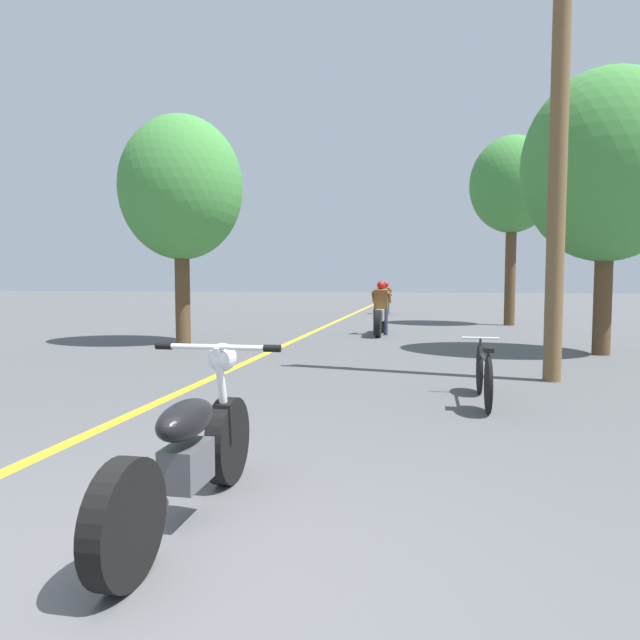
{
  "coord_description": "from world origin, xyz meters",
  "views": [
    {
      "loc": [
        1.33,
        -2.25,
        1.41
      ],
      "look_at": [
        -0.01,
        4.75,
        0.9
      ],
      "focal_mm": 32.0,
      "sensor_mm": 36.0,
      "label": 1
    }
  ],
  "objects": [
    {
      "name": "motorcycle_rider_far",
      "position": [
        -0.39,
        20.99,
        0.51
      ],
      "size": [
        0.5,
        1.93,
        1.33
      ],
      "color": "black",
      "rests_on": "ground"
    },
    {
      "name": "lane_stripe_center",
      "position": [
        -1.7,
        12.75,
        0.0
      ],
      "size": [
        0.14,
        48.0,
        0.01
      ],
      "primitive_type": "cube",
      "color": "yellow",
      "rests_on": "ground"
    },
    {
      "name": "roadside_tree_right_near",
      "position": [
        4.51,
        9.15,
        3.47
      ],
      "size": [
        3.05,
        2.74,
        5.24
      ],
      "color": "#513A23",
      "rests_on": "ground"
    },
    {
      "name": "motorcycle_rider_lead",
      "position": [
        0.14,
        12.24,
        0.52
      ],
      "size": [
        0.5,
        2.09,
        1.37
      ],
      "color": "black",
      "rests_on": "ground"
    },
    {
      "name": "motorcycle_foreground",
      "position": [
        -0.02,
        0.79,
        0.41
      ],
      "size": [
        0.85,
        1.95,
        0.99
      ],
      "color": "black",
      "rests_on": "ground"
    },
    {
      "name": "utility_pole",
      "position": [
        3.02,
        6.04,
        3.51
      ],
      "size": [
        1.1,
        0.24,
        6.84
      ],
      "color": "brown",
      "rests_on": "ground"
    },
    {
      "name": "bicycle_parked",
      "position": [
        1.96,
        4.41,
        0.33
      ],
      "size": [
        0.44,
        1.66,
        0.71
      ],
      "color": "black",
      "rests_on": "ground"
    },
    {
      "name": "ground_plane",
      "position": [
        0.0,
        0.0,
        0.0
      ],
      "size": [
        120.0,
        120.0,
        0.0
      ],
      "primitive_type": "plane",
      "color": "#515154"
    },
    {
      "name": "roadside_tree_left",
      "position": [
        -3.93,
        9.36,
        3.35
      ],
      "size": [
        2.67,
        2.4,
        4.91
      ],
      "color": "#513A23",
      "rests_on": "ground"
    },
    {
      "name": "roadside_tree_right_far",
      "position": [
        3.78,
        16.03,
        4.23
      ],
      "size": [
        2.54,
        2.28,
        5.74
      ],
      "color": "#513A23",
      "rests_on": "ground"
    }
  ]
}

